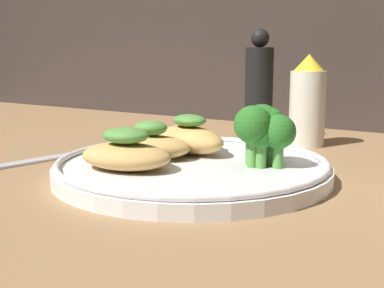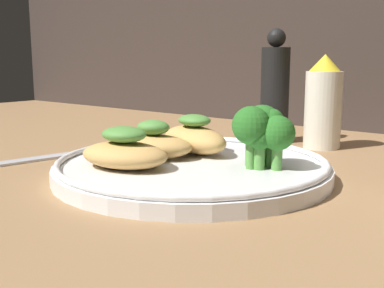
# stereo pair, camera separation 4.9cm
# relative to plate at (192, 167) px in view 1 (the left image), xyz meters

# --- Properties ---
(ground_plane) EXTENTS (1.80, 1.80, 0.01)m
(ground_plane) POSITION_rel_plate_xyz_m (0.00, 0.00, -0.01)
(ground_plane) COLOR #936D47
(plate) EXTENTS (0.28, 0.28, 0.02)m
(plate) POSITION_rel_plate_xyz_m (0.00, 0.00, 0.00)
(plate) COLOR white
(plate) RESTS_ON ground_plane
(grilled_meat_front) EXTENTS (0.10, 0.08, 0.04)m
(grilled_meat_front) POSITION_rel_plate_xyz_m (-0.04, -0.06, 0.02)
(grilled_meat_front) COLOR tan
(grilled_meat_front) RESTS_ON plate
(grilled_meat_middle) EXTENTS (0.10, 0.08, 0.04)m
(grilled_meat_middle) POSITION_rel_plate_xyz_m (-0.05, -0.01, 0.02)
(grilled_meat_middle) COLOR tan
(grilled_meat_middle) RESTS_ON plate
(grilled_meat_back) EXTENTS (0.11, 0.08, 0.04)m
(grilled_meat_back) POSITION_rel_plate_xyz_m (-0.03, 0.04, 0.02)
(grilled_meat_back) COLOR tan
(grilled_meat_back) RESTS_ON plate
(broccoli_bunch) EXTENTS (0.06, 0.06, 0.06)m
(broccoli_bunch) POSITION_rel_plate_xyz_m (0.07, 0.03, 0.04)
(broccoli_bunch) COLOR #569942
(broccoli_bunch) RESTS_ON plate
(sauce_bottle) EXTENTS (0.05, 0.05, 0.12)m
(sauce_bottle) POSITION_rel_plate_xyz_m (0.04, 0.23, 0.05)
(sauce_bottle) COLOR silver
(sauce_bottle) RESTS_ON ground_plane
(pepper_grinder) EXTENTS (0.04, 0.04, 0.16)m
(pepper_grinder) POSITION_rel_plate_xyz_m (-0.04, 0.23, 0.06)
(pepper_grinder) COLOR black
(pepper_grinder) RESTS_ON ground_plane
(fork) EXTENTS (0.05, 0.20, 0.01)m
(fork) POSITION_rel_plate_xyz_m (-0.19, -0.01, -0.01)
(fork) COLOR silver
(fork) RESTS_ON ground_plane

